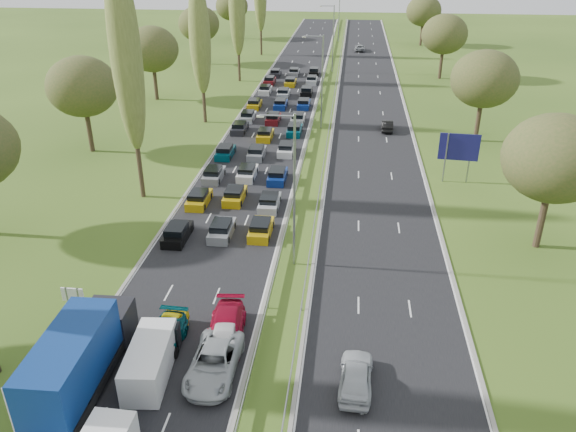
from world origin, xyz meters
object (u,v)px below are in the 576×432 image
(info_sign, at_px, (73,297))
(blue_lorry, at_px, (80,357))
(white_van_rear, at_px, (151,358))
(direction_sign, at_px, (459,149))

(info_sign, bearing_deg, blue_lorry, -60.76)
(blue_lorry, height_order, info_sign, blue_lorry)
(blue_lorry, distance_m, info_sign, 7.36)
(white_van_rear, height_order, info_sign, white_van_rear)
(blue_lorry, bearing_deg, direction_sign, 50.90)
(direction_sign, bearing_deg, info_sign, -137.55)
(info_sign, xyz_separation_m, direction_sign, (28.80, 26.35, 2.20))
(info_sign, distance_m, direction_sign, 39.09)
(blue_lorry, xyz_separation_m, info_sign, (-3.58, 6.39, -0.75))
(blue_lorry, bearing_deg, white_van_rear, 21.36)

